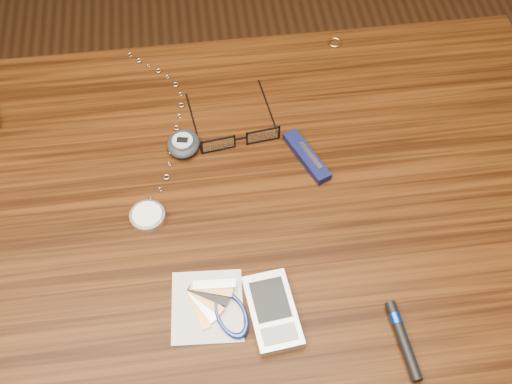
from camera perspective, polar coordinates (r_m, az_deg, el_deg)
desk at (r=0.96m, az=-1.17°, el=-5.44°), size 1.00×0.70×0.75m
eyeglasses at (r=0.94m, az=-1.47°, el=4.92°), size 0.13×0.14×0.03m
gold_ring at (r=1.10m, az=7.03°, el=13.05°), size 0.03×0.03×0.00m
pocket_watch at (r=0.88m, az=-9.51°, el=-1.47°), size 0.09×0.35×0.02m
pda_phone at (r=0.80m, az=1.48°, el=-10.55°), size 0.07×0.11×0.02m
pedometer at (r=0.94m, az=-6.47°, el=4.31°), size 0.06×0.06×0.02m
notepad_keys at (r=0.80m, az=-3.33°, el=-10.30°), size 0.11×0.10×0.01m
pocket_knife at (r=0.93m, az=4.53°, el=3.19°), size 0.06×0.10×0.01m
black_blue_pen at (r=0.81m, az=12.88°, el=-12.50°), size 0.02×0.10×0.01m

